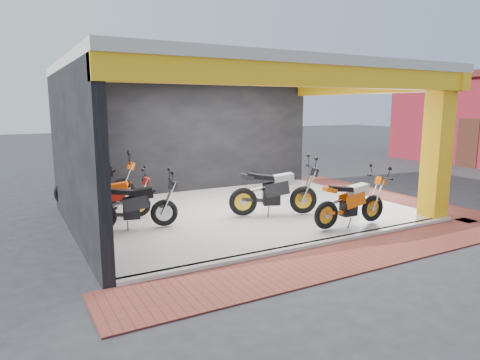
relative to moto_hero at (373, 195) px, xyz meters
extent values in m
plane|color=#2D2D30|center=(-1.98, 0.50, -0.73)|extent=(80.00, 80.00, 0.00)
cube|color=white|center=(-1.98, 2.50, -0.68)|extent=(8.00, 6.00, 0.10)
cube|color=beige|center=(-1.98, 2.50, 2.87)|extent=(8.40, 6.40, 0.20)
cube|color=black|center=(-1.98, 5.60, 1.02)|extent=(8.20, 0.20, 3.50)
cube|color=black|center=(-6.08, 2.50, 1.02)|extent=(0.20, 6.20, 3.50)
cube|color=yellow|center=(1.77, -0.25, 1.02)|extent=(0.50, 0.50, 3.50)
cube|color=yellow|center=(-1.98, -0.50, 2.57)|extent=(8.40, 0.30, 0.40)
cube|color=yellow|center=(2.02, 2.50, 2.57)|extent=(0.30, 6.40, 0.40)
cube|color=white|center=(-1.98, -0.52, -0.68)|extent=(8.00, 0.20, 0.10)
cube|color=#963431|center=(-1.98, -1.30, -0.72)|extent=(9.00, 1.40, 0.03)
cube|color=#963431|center=(2.82, 2.50, -0.72)|extent=(1.40, 7.00, 0.03)
cube|color=#3F1E14|center=(11.00, 5.00, 0.37)|extent=(0.06, 1.00, 2.20)
camera|label=1|loc=(-7.29, -6.91, 2.03)|focal=32.00mm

